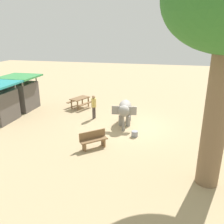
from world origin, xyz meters
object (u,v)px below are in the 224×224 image
object	(u,v)px
wooden_bench	(93,139)
market_stall_green	(21,94)
elephant	(125,110)
picnic_table_near	(80,100)
feed_bucket	(135,134)
person_handler	(94,105)

from	to	relation	value
wooden_bench	market_stall_green	distance (m)	8.61
elephant	picnic_table_near	bearing A→B (deg)	-129.60
picnic_table_near	feed_bucket	bearing A→B (deg)	-109.12
person_handler	picnic_table_near	size ratio (longest dim) A/B	0.83
person_handler	wooden_bench	distance (m)	4.25
picnic_table_near	market_stall_green	world-z (taller)	market_stall_green
feed_bucket	elephant	bearing A→B (deg)	27.67
wooden_bench	feed_bucket	world-z (taller)	wooden_bench
market_stall_green	wooden_bench	bearing A→B (deg)	-123.96
elephant	feed_bucket	bearing A→B (deg)	21.53
person_handler	picnic_table_near	distance (m)	2.74
picnic_table_near	market_stall_green	xyz separation A→B (m)	(-1.30, 4.12, 0.55)
wooden_bench	market_stall_green	xyz separation A→B (m)	(4.79, 7.12, 0.67)
person_handler	market_stall_green	bearing A→B (deg)	-178.33
elephant	person_handler	bearing A→B (deg)	-110.64
elephant	wooden_bench	world-z (taller)	elephant
person_handler	elephant	bearing A→B (deg)	-5.53
market_stall_green	picnic_table_near	bearing A→B (deg)	-72.45
picnic_table_near	feed_bucket	size ratio (longest dim) A/B	5.42
person_handler	wooden_bench	bearing A→B (deg)	-64.06
person_handler	market_stall_green	size ratio (longest dim) A/B	0.64
person_handler	wooden_bench	world-z (taller)	person_handler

